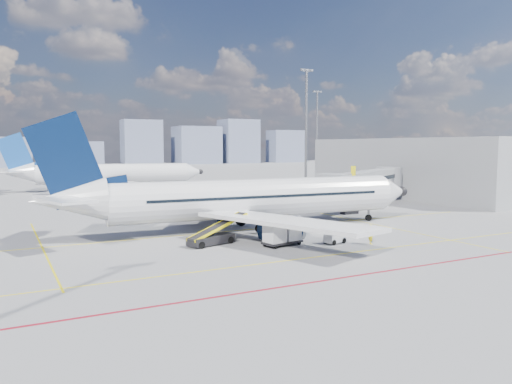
% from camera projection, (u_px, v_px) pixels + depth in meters
% --- Properties ---
extents(ground, '(420.00, 420.00, 0.00)m').
position_uv_depth(ground, '(289.00, 243.00, 45.20)').
color(ground, slate).
rests_on(ground, ground).
extents(apron_markings, '(90.00, 35.12, 0.01)m').
position_uv_depth(apron_markings, '(307.00, 251.00, 41.48)').
color(apron_markings, yellow).
rests_on(apron_markings, ground).
extents(jet_bridge, '(23.55, 15.78, 6.30)m').
position_uv_depth(jet_bridge, '(368.00, 181.00, 70.63)').
color(jet_bridge, gray).
rests_on(jet_bridge, ground).
extents(terminal_block, '(10.00, 42.00, 10.00)m').
position_uv_depth(terminal_block, '(408.00, 168.00, 86.12)').
color(terminal_block, gray).
rests_on(terminal_block, ground).
extents(floodlight_mast_ne, '(3.20, 0.61, 25.45)m').
position_uv_depth(floodlight_mast_ne, '(306.00, 124.00, 110.00)').
color(floodlight_mast_ne, slate).
rests_on(floodlight_mast_ne, ground).
extents(floodlight_mast_far, '(3.20, 0.61, 25.45)m').
position_uv_depth(floodlight_mast_far, '(317.00, 130.00, 153.34)').
color(floodlight_mast_far, slate).
rests_on(floodlight_mast_far, ground).
extents(distant_skyline, '(249.28, 15.96, 30.66)m').
position_uv_depth(distant_skyline, '(42.00, 141.00, 209.22)').
color(distant_skyline, slate).
rests_on(distant_skyline, ground).
extents(main_aircraft, '(41.83, 36.41, 12.20)m').
position_uv_depth(main_aircraft, '(243.00, 199.00, 51.67)').
color(main_aircraft, silver).
rests_on(main_aircraft, ground).
extents(second_aircraft, '(38.70, 33.64, 11.33)m').
position_uv_depth(second_aircraft, '(106.00, 174.00, 98.19)').
color(second_aircraft, silver).
rests_on(second_aircraft, ground).
extents(baggage_tug, '(2.09, 1.54, 1.32)m').
position_uv_depth(baggage_tug, '(334.00, 237.00, 44.72)').
color(baggage_tug, silver).
rests_on(baggage_tug, ground).
extents(cargo_dolly, '(3.82, 2.25, 1.96)m').
position_uv_depth(cargo_dolly, '(282.00, 234.00, 43.76)').
color(cargo_dolly, black).
rests_on(cargo_dolly, ground).
extents(belt_loader, '(6.35, 3.15, 2.56)m').
position_uv_depth(belt_loader, '(212.00, 237.00, 44.26)').
color(belt_loader, black).
rests_on(belt_loader, ground).
extents(ramp_worker, '(0.61, 0.74, 1.75)m').
position_uv_depth(ramp_worker, '(371.00, 234.00, 44.49)').
color(ramp_worker, yellow).
rests_on(ramp_worker, ground).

